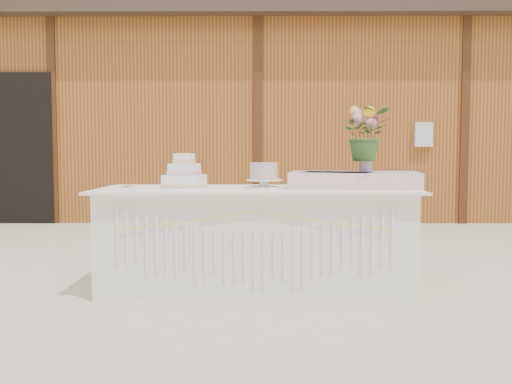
% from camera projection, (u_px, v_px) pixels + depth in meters
% --- Properties ---
extents(ground, '(80.00, 80.00, 0.00)m').
position_uv_depth(ground, '(256.00, 287.00, 4.41)').
color(ground, beige).
rests_on(ground, ground).
extents(barn, '(12.60, 4.60, 3.30)m').
position_uv_depth(barn, '(258.00, 117.00, 10.27)').
color(barn, '#A15A21').
rests_on(barn, ground).
extents(cake_table, '(2.40, 1.00, 0.77)m').
position_uv_depth(cake_table, '(256.00, 238.00, 4.38)').
color(cake_table, white).
rests_on(cake_table, ground).
extents(wedding_cake, '(0.35, 0.35, 0.27)m').
position_uv_depth(wedding_cake, '(185.00, 176.00, 4.46)').
color(wedding_cake, white).
rests_on(wedding_cake, cake_table).
extents(pink_cake_stand, '(0.27, 0.27, 0.20)m').
position_uv_depth(pink_cake_stand, '(264.00, 174.00, 4.34)').
color(pink_cake_stand, white).
rests_on(pink_cake_stand, cake_table).
extents(satin_runner, '(1.05, 0.70, 0.12)m').
position_uv_depth(satin_runner, '(354.00, 180.00, 4.41)').
color(satin_runner, '#FACCC9').
rests_on(satin_runner, cake_table).
extents(flower_vase, '(0.10, 0.10, 0.13)m').
position_uv_depth(flower_vase, '(366.00, 163.00, 4.41)').
color(flower_vase, '#A7A8AC').
rests_on(flower_vase, satin_runner).
extents(bouquet, '(0.38, 0.33, 0.41)m').
position_uv_depth(bouquet, '(366.00, 128.00, 4.39)').
color(bouquet, '#315C24').
rests_on(bouquet, flower_vase).
extents(loose_flowers, '(0.22, 0.39, 0.02)m').
position_uv_depth(loose_flowers, '(127.00, 186.00, 4.49)').
color(loose_flowers, pink).
rests_on(loose_flowers, cake_table).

